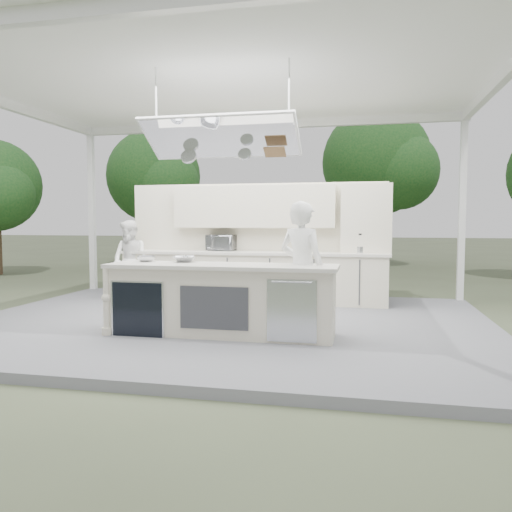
% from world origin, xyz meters
% --- Properties ---
extents(ground, '(90.00, 90.00, 0.00)m').
position_xyz_m(ground, '(0.00, 0.00, 0.00)').
color(ground, '#4C553B').
rests_on(ground, ground).
extents(stage_deck, '(8.00, 6.00, 0.12)m').
position_xyz_m(stage_deck, '(0.00, 0.00, 0.06)').
color(stage_deck, slate).
rests_on(stage_deck, ground).
extents(tent, '(8.20, 6.20, 3.86)m').
position_xyz_m(tent, '(0.00, -0.01, 3.71)').
color(tent, white).
rests_on(tent, ground).
extents(demo_island, '(3.10, 0.79, 0.95)m').
position_xyz_m(demo_island, '(0.18, -0.91, 0.60)').
color(demo_island, beige).
rests_on(demo_island, stage_deck).
extents(back_counter, '(5.08, 0.72, 0.95)m').
position_xyz_m(back_counter, '(0.00, 1.90, 0.60)').
color(back_counter, beige).
rests_on(back_counter, stage_deck).
extents(back_wall_unit, '(5.05, 0.48, 2.25)m').
position_xyz_m(back_wall_unit, '(0.44, 2.11, 1.57)').
color(back_wall_unit, beige).
rests_on(back_wall_unit, stage_deck).
extents(tree_cluster, '(19.55, 9.40, 5.85)m').
position_xyz_m(tree_cluster, '(-0.16, 9.77, 3.29)').
color(tree_cluster, '#4E3627').
rests_on(tree_cluster, ground).
extents(head_chef, '(0.77, 0.66, 1.79)m').
position_xyz_m(head_chef, '(1.25, -0.70, 1.01)').
color(head_chef, white).
rests_on(head_chef, stage_deck).
extents(sous_chef, '(0.89, 0.78, 1.55)m').
position_xyz_m(sous_chef, '(-2.33, 1.55, 0.89)').
color(sous_chef, white).
rests_on(sous_chef, stage_deck).
extents(toaster_oven, '(0.59, 0.43, 0.31)m').
position_xyz_m(toaster_oven, '(-0.65, 2.08, 1.22)').
color(toaster_oven, silver).
rests_on(toaster_oven, back_counter).
extents(bowl_large, '(0.42, 0.42, 0.08)m').
position_xyz_m(bowl_large, '(-0.42, -0.65, 1.11)').
color(bowl_large, '#B0B2B7').
rests_on(bowl_large, demo_island).
extents(bowl_small, '(0.30, 0.30, 0.08)m').
position_xyz_m(bowl_small, '(-0.97, -0.71, 1.11)').
color(bowl_small, silver).
rests_on(bowl_small, demo_island).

